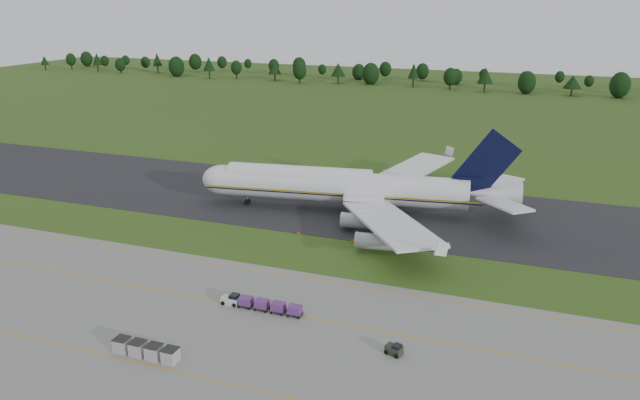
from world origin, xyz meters
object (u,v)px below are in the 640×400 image
at_px(baggage_train, 260,304).
at_px(utility_cart, 394,350).
at_px(aircraft, 347,187).
at_px(uld_row, 146,350).
at_px(edge_markers, 325,237).

xyz_separation_m(baggage_train, utility_cart, (21.09, -4.86, -0.25)).
distance_m(aircraft, baggage_train, 46.32).
distance_m(utility_cart, uld_row, 31.26).
relative_size(aircraft, baggage_train, 5.41).
xyz_separation_m(aircraft, edge_markers, (1.10, -16.42, -5.17)).
bearing_deg(aircraft, uld_row, -95.62).
xyz_separation_m(aircraft, uld_row, (-6.13, -62.35, -4.45)).
height_order(aircraft, edge_markers, aircraft).
height_order(aircraft, utility_cart, aircraft).
bearing_deg(baggage_train, uld_row, -116.14).
bearing_deg(utility_cart, uld_row, -158.54).
height_order(utility_cart, uld_row, uld_row).
bearing_deg(uld_row, edge_markers, 81.05).
distance_m(aircraft, edge_markers, 17.25).
bearing_deg(utility_cart, baggage_train, 167.02).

